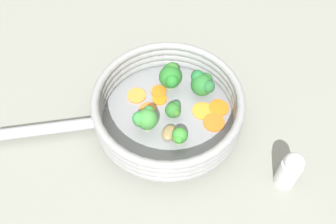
{
  "coord_description": "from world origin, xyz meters",
  "views": [
    {
      "loc": [
        -0.42,
        0.02,
        0.65
      ],
      "look_at": [
        0.0,
        0.0,
        0.03
      ],
      "focal_mm": 42.0,
      "sensor_mm": 36.0,
      "label": 1
    }
  ],
  "objects_px": {
    "carrot_slice_4": "(203,111)",
    "broccoli_floret_2": "(203,83)",
    "carrot_slice_6": "(219,108)",
    "broccoli_floret_4": "(179,136)",
    "skillet": "(168,118)",
    "mushroom_piece_0": "(169,133)",
    "carrot_slice_2": "(160,99)",
    "carrot_slice_0": "(159,92)",
    "broccoli_floret_1": "(145,119)",
    "broccoli_floret_3": "(171,76)",
    "carrot_slice_5": "(148,110)",
    "carrot_slice_1": "(214,122)",
    "carrot_slice_3": "(137,96)",
    "salt_shaker": "(290,170)",
    "broccoli_floret_0": "(174,110)"
  },
  "relations": [
    {
      "from": "carrot_slice_3",
      "to": "carrot_slice_6",
      "type": "distance_m",
      "value": 0.17
    },
    {
      "from": "carrot_slice_5",
      "to": "broccoli_floret_3",
      "type": "bearing_deg",
      "value": -40.0
    },
    {
      "from": "broccoli_floret_4",
      "to": "broccoli_floret_3",
      "type": "bearing_deg",
      "value": 3.6
    },
    {
      "from": "carrot_slice_1",
      "to": "carrot_slice_3",
      "type": "bearing_deg",
      "value": 64.23
    },
    {
      "from": "carrot_slice_5",
      "to": "broccoli_floret_2",
      "type": "bearing_deg",
      "value": -70.59
    },
    {
      "from": "carrot_slice_6",
      "to": "broccoli_floret_4",
      "type": "relative_size",
      "value": 1.0
    },
    {
      "from": "salt_shaker",
      "to": "carrot_slice_1",
      "type": "bearing_deg",
      "value": 42.83
    },
    {
      "from": "broccoli_floret_0",
      "to": "broccoli_floret_3",
      "type": "bearing_deg",
      "value": 1.36
    },
    {
      "from": "carrot_slice_5",
      "to": "broccoli_floret_2",
      "type": "xyz_separation_m",
      "value": [
        0.04,
        -0.11,
        0.03
      ]
    },
    {
      "from": "carrot_slice_1",
      "to": "broccoli_floret_1",
      "type": "height_order",
      "value": "broccoli_floret_1"
    },
    {
      "from": "carrot_slice_4",
      "to": "broccoli_floret_2",
      "type": "relative_size",
      "value": 0.78
    },
    {
      "from": "carrot_slice_6",
      "to": "carrot_slice_3",
      "type": "bearing_deg",
      "value": 76.71
    },
    {
      "from": "broccoli_floret_2",
      "to": "broccoli_floret_3",
      "type": "xyz_separation_m",
      "value": [
        0.02,
        0.06,
        0.0
      ]
    },
    {
      "from": "carrot_slice_2",
      "to": "carrot_slice_0",
      "type": "bearing_deg",
      "value": 2.7
    },
    {
      "from": "carrot_slice_2",
      "to": "broccoli_floret_4",
      "type": "relative_size",
      "value": 0.74
    },
    {
      "from": "carrot_slice_4",
      "to": "broccoli_floret_2",
      "type": "height_order",
      "value": "broccoli_floret_2"
    },
    {
      "from": "carrot_slice_3",
      "to": "mushroom_piece_0",
      "type": "relative_size",
      "value": 1.07
    },
    {
      "from": "carrot_slice_5",
      "to": "carrot_slice_6",
      "type": "xyz_separation_m",
      "value": [
        -0.0,
        -0.14,
        -0.0
      ]
    },
    {
      "from": "carrot_slice_5",
      "to": "broccoli_floret_1",
      "type": "bearing_deg",
      "value": 173.84
    },
    {
      "from": "carrot_slice_5",
      "to": "broccoli_floret_1",
      "type": "distance_m",
      "value": 0.05
    },
    {
      "from": "carrot_slice_0",
      "to": "skillet",
      "type": "bearing_deg",
      "value": -165.13
    },
    {
      "from": "carrot_slice_1",
      "to": "broccoli_floret_2",
      "type": "relative_size",
      "value": 0.81
    },
    {
      "from": "skillet",
      "to": "carrot_slice_5",
      "type": "distance_m",
      "value": 0.04
    },
    {
      "from": "carrot_slice_3",
      "to": "broccoli_floret_1",
      "type": "height_order",
      "value": "broccoli_floret_1"
    },
    {
      "from": "skillet",
      "to": "broccoli_floret_3",
      "type": "distance_m",
      "value": 0.08
    },
    {
      "from": "carrot_slice_3",
      "to": "carrot_slice_5",
      "type": "height_order",
      "value": "same"
    },
    {
      "from": "broccoli_floret_0",
      "to": "broccoli_floret_2",
      "type": "height_order",
      "value": "broccoli_floret_2"
    },
    {
      "from": "carrot_slice_6",
      "to": "broccoli_floret_4",
      "type": "height_order",
      "value": "broccoli_floret_4"
    },
    {
      "from": "carrot_slice_4",
      "to": "carrot_slice_1",
      "type": "bearing_deg",
      "value": -145.76
    },
    {
      "from": "carrot_slice_3",
      "to": "mushroom_piece_0",
      "type": "distance_m",
      "value": 0.11
    },
    {
      "from": "skillet",
      "to": "carrot_slice_4",
      "type": "height_order",
      "value": "carrot_slice_4"
    },
    {
      "from": "broccoli_floret_0",
      "to": "salt_shaker",
      "type": "height_order",
      "value": "salt_shaker"
    },
    {
      "from": "carrot_slice_4",
      "to": "carrot_slice_6",
      "type": "bearing_deg",
      "value": -80.64
    },
    {
      "from": "carrot_slice_0",
      "to": "broccoli_floret_3",
      "type": "bearing_deg",
      "value": -59.79
    },
    {
      "from": "carrot_slice_0",
      "to": "carrot_slice_6",
      "type": "height_order",
      "value": "carrot_slice_0"
    },
    {
      "from": "carrot_slice_4",
      "to": "skillet",
      "type": "bearing_deg",
      "value": 96.98
    },
    {
      "from": "carrot_slice_3",
      "to": "carrot_slice_2",
      "type": "bearing_deg",
      "value": -103.29
    },
    {
      "from": "broccoli_floret_2",
      "to": "broccoli_floret_3",
      "type": "distance_m",
      "value": 0.06
    },
    {
      "from": "broccoli_floret_1",
      "to": "broccoli_floret_4",
      "type": "bearing_deg",
      "value": -120.12
    },
    {
      "from": "broccoli_floret_4",
      "to": "mushroom_piece_0",
      "type": "height_order",
      "value": "broccoli_floret_4"
    },
    {
      "from": "carrot_slice_1",
      "to": "carrot_slice_4",
      "type": "bearing_deg",
      "value": 34.24
    },
    {
      "from": "carrot_slice_0",
      "to": "carrot_slice_3",
      "type": "distance_m",
      "value": 0.05
    },
    {
      "from": "broccoli_floret_3",
      "to": "broccoli_floret_4",
      "type": "bearing_deg",
      "value": -176.4
    },
    {
      "from": "broccoli_floret_1",
      "to": "broccoli_floret_3",
      "type": "xyz_separation_m",
      "value": [
        0.1,
        -0.05,
        -0.0
      ]
    },
    {
      "from": "carrot_slice_1",
      "to": "broccoli_floret_0",
      "type": "relative_size",
      "value": 1.16
    },
    {
      "from": "broccoli_floret_2",
      "to": "broccoli_floret_4",
      "type": "distance_m",
      "value": 0.13
    },
    {
      "from": "carrot_slice_3",
      "to": "carrot_slice_6",
      "type": "bearing_deg",
      "value": -103.29
    },
    {
      "from": "broccoli_floret_2",
      "to": "carrot_slice_3",
      "type": "bearing_deg",
      "value": 91.35
    },
    {
      "from": "broccoli_floret_4",
      "to": "mushroom_piece_0",
      "type": "relative_size",
      "value": 1.13
    },
    {
      "from": "carrot_slice_2",
      "to": "carrot_slice_4",
      "type": "xyz_separation_m",
      "value": [
        -0.03,
        -0.08,
        -0.0
      ]
    }
  ]
}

